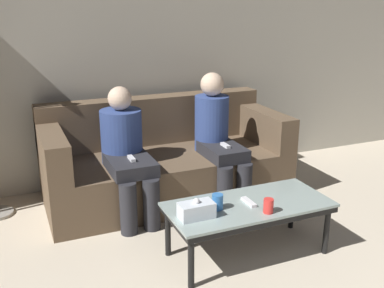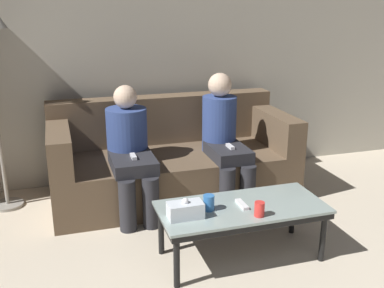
# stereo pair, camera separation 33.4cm
# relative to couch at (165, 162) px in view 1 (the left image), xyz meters

# --- Properties ---
(wall_back) EXTENTS (12.00, 0.06, 2.60)m
(wall_back) POSITION_rel_couch_xyz_m (0.00, 0.53, 0.99)
(wall_back) COLOR #B7B2A3
(wall_back) RESTS_ON ground_plane
(couch) EXTENTS (2.08, 0.92, 0.85)m
(couch) POSITION_rel_couch_xyz_m (0.00, 0.00, 0.00)
(couch) COLOR brown
(couch) RESTS_ON ground_plane
(coffee_table) EXTENTS (1.11, 0.51, 0.38)m
(coffee_table) POSITION_rel_couch_xyz_m (0.17, -1.18, 0.03)
(coffee_table) COLOR #8C9E99
(coffee_table) RESTS_ON ground_plane
(cup_near_left) EXTENTS (0.07, 0.07, 0.10)m
(cup_near_left) POSITION_rel_couch_xyz_m (-0.06, -1.18, 0.12)
(cup_near_left) COLOR #3372BF
(cup_near_left) RESTS_ON coffee_table
(cup_near_right) EXTENTS (0.06, 0.06, 0.09)m
(cup_near_right) POSITION_rel_couch_xyz_m (0.22, -1.35, 0.12)
(cup_near_right) COLOR red
(cup_near_right) RESTS_ON coffee_table
(tissue_box) EXTENTS (0.22, 0.12, 0.13)m
(tissue_box) POSITION_rel_couch_xyz_m (-0.23, -1.24, 0.12)
(tissue_box) COLOR silver
(tissue_box) RESTS_ON coffee_table
(game_remote) EXTENTS (0.04, 0.15, 0.02)m
(game_remote) POSITION_rel_couch_xyz_m (0.17, -1.18, 0.08)
(game_remote) COLOR white
(game_remote) RESTS_ON coffee_table
(seated_person_left_end) EXTENTS (0.34, 0.70, 1.03)m
(seated_person_left_end) POSITION_rel_couch_xyz_m (-0.41, -0.23, 0.24)
(seated_person_left_end) COLOR #28282D
(seated_person_left_end) RESTS_ON ground_plane
(seated_person_mid_left) EXTENTS (0.31, 0.66, 1.10)m
(seated_person_mid_left) POSITION_rel_couch_xyz_m (0.41, -0.23, 0.27)
(seated_person_mid_left) COLOR #28282D
(seated_person_mid_left) RESTS_ON ground_plane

